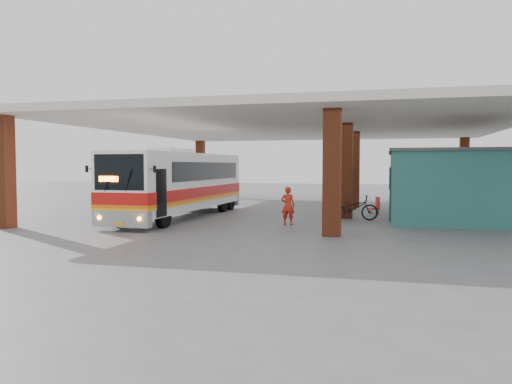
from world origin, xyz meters
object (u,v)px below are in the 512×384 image
object	(u,v)px
coach_bus	(181,184)
red_chair	(376,206)
pedestrian	(288,206)
motorcycle	(353,208)

from	to	relation	value
coach_bus	red_chair	bearing A→B (deg)	27.03
pedestrian	coach_bus	bearing A→B (deg)	-13.97
motorcycle	red_chair	bearing A→B (deg)	-22.19
red_chair	coach_bus	bearing A→B (deg)	-176.67
coach_bus	motorcycle	distance (m)	7.95
coach_bus	red_chair	size ratio (longest dim) A/B	13.06
pedestrian	red_chair	distance (m)	6.77
coach_bus	motorcycle	bearing A→B (deg)	6.69
coach_bus	motorcycle	xyz separation A→B (m)	(7.85, 0.81, -1.02)
red_chair	pedestrian	bearing A→B (deg)	-142.79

